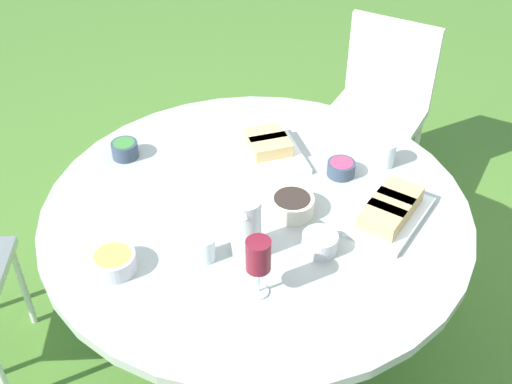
{
  "coord_description": "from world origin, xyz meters",
  "views": [
    {
      "loc": [
        1.62,
        -0.05,
        2.14
      ],
      "look_at": [
        0.0,
        0.0,
        0.82
      ],
      "focal_mm": 45.0,
      "sensor_mm": 36.0,
      "label": 1
    }
  ],
  "objects_px": {
    "dining_table": "(256,228)",
    "wine_glass": "(258,257)",
    "water_pitcher": "(246,227)",
    "chair_near_right": "(380,99)"
  },
  "relations": [
    {
      "from": "water_pitcher",
      "to": "wine_glass",
      "type": "xyz_separation_m",
      "value": [
        0.17,
        0.03,
        0.04
      ]
    },
    {
      "from": "water_pitcher",
      "to": "wine_glass",
      "type": "distance_m",
      "value": 0.17
    },
    {
      "from": "chair_near_right",
      "to": "wine_glass",
      "type": "bearing_deg",
      "value": -23.89
    },
    {
      "from": "dining_table",
      "to": "wine_glass",
      "type": "bearing_deg",
      "value": -0.83
    },
    {
      "from": "chair_near_right",
      "to": "wine_glass",
      "type": "distance_m",
      "value": 1.63
    },
    {
      "from": "chair_near_right",
      "to": "dining_table",
      "type": "bearing_deg",
      "value": -30.77
    },
    {
      "from": "dining_table",
      "to": "chair_near_right",
      "type": "height_order",
      "value": "chair_near_right"
    },
    {
      "from": "dining_table",
      "to": "water_pitcher",
      "type": "height_order",
      "value": "water_pitcher"
    },
    {
      "from": "dining_table",
      "to": "water_pitcher",
      "type": "distance_m",
      "value": 0.3
    },
    {
      "from": "chair_near_right",
      "to": "wine_glass",
      "type": "xyz_separation_m",
      "value": [
        1.45,
        -0.64,
        0.38
      ]
    }
  ]
}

